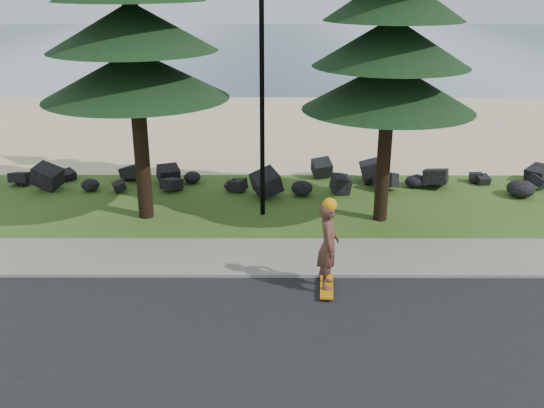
% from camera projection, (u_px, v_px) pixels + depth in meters
% --- Properties ---
extents(ground, '(160.00, 160.00, 0.00)m').
position_uv_depth(ground, '(261.00, 260.00, 15.43)').
color(ground, '#37561A').
rests_on(ground, ground).
extents(road, '(160.00, 7.00, 0.02)m').
position_uv_depth(road, '(256.00, 367.00, 11.22)').
color(road, black).
rests_on(road, ground).
extents(kerb, '(160.00, 0.20, 0.10)m').
position_uv_depth(kerb, '(260.00, 275.00, 14.57)').
color(kerb, gray).
rests_on(kerb, ground).
extents(sidewalk, '(160.00, 2.00, 0.08)m').
position_uv_depth(sidewalk, '(261.00, 255.00, 15.61)').
color(sidewalk, gray).
rests_on(sidewalk, ground).
extents(beach_sand, '(160.00, 15.00, 0.01)m').
position_uv_depth(beach_sand, '(267.00, 127.00, 28.99)').
color(beach_sand, beige).
rests_on(beach_sand, ground).
extents(ocean, '(160.00, 58.00, 0.01)m').
position_uv_depth(ocean, '(271.00, 45.00, 63.13)').
color(ocean, '#31495D').
rests_on(ocean, ground).
extents(seawall_boulders, '(60.00, 2.40, 1.10)m').
position_uv_depth(seawall_boulders, '(264.00, 188.00, 20.67)').
color(seawall_boulders, black).
rests_on(seawall_boulders, ground).
extents(lamp_post, '(0.25, 0.14, 8.14)m').
position_uv_depth(lamp_post, '(262.00, 77.00, 16.96)').
color(lamp_post, black).
rests_on(lamp_post, ground).
extents(skateboarder, '(0.54, 1.23, 2.25)m').
position_uv_depth(skateboarder, '(328.00, 246.00, 13.56)').
color(skateboarder, orange).
rests_on(skateboarder, ground).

